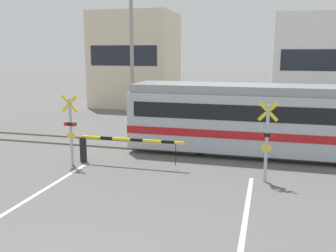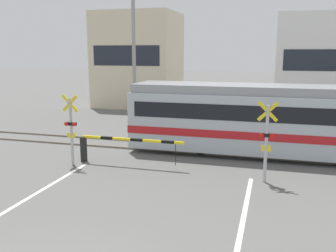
# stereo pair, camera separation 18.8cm
# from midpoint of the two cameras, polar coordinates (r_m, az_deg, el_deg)

# --- Properties ---
(rail_track_near) EXTENTS (50.00, 0.10, 0.08)m
(rail_track_near) POSITION_cam_midpoint_polar(r_m,az_deg,el_deg) (16.53, 2.25, -3.98)
(rail_track_near) COLOR #6B6051
(rail_track_near) RESTS_ON ground_plane
(rail_track_far) EXTENTS (50.00, 0.10, 0.08)m
(rail_track_far) POSITION_cam_midpoint_polar(r_m,az_deg,el_deg) (17.89, 3.34, -2.82)
(rail_track_far) COLOR #6B6051
(rail_track_far) RESTS_ON ground_plane
(commuter_train) EXTENTS (16.46, 2.70, 3.01)m
(commuter_train) POSITION_cam_midpoint_polar(r_m,az_deg,el_deg) (16.62, 23.41, 0.73)
(commuter_train) COLOR #ADB7C1
(commuter_train) RESTS_ON ground_plane
(crossing_barrier_near) EXTENTS (4.27, 0.20, 1.10)m
(crossing_barrier_near) POSITION_cam_midpoint_polar(r_m,az_deg,el_deg) (14.92, -8.36, -2.76)
(crossing_barrier_near) COLOR black
(crossing_barrier_near) RESTS_ON ground_plane
(crossing_barrier_far) EXTENTS (4.27, 0.20, 1.10)m
(crossing_barrier_far) POSITION_cam_midpoint_polar(r_m,az_deg,el_deg) (19.40, 11.24, 0.41)
(crossing_barrier_far) COLOR black
(crossing_barrier_far) RESTS_ON ground_plane
(crossing_signal_left) EXTENTS (0.68, 0.15, 2.78)m
(crossing_signal_left) POSITION_cam_midpoint_polar(r_m,az_deg,el_deg) (14.92, -14.20, -0.12)
(crossing_signal_left) COLOR #B2B2B7
(crossing_signal_left) RESTS_ON ground_plane
(crossing_signal_right) EXTENTS (0.68, 0.15, 2.78)m
(crossing_signal_right) POSITION_cam_midpoint_polar(r_m,az_deg,el_deg) (12.96, 15.18, -1.87)
(crossing_signal_right) COLOR #B2B2B7
(crossing_signal_right) RESTS_ON ground_plane
(pedestrian) EXTENTS (0.38, 0.23, 1.72)m
(pedestrian) POSITION_cam_midpoint_polar(r_m,az_deg,el_deg) (21.81, 4.12, 2.30)
(pedestrian) COLOR #23232D
(pedestrian) RESTS_ON ground_plane
(building_left_of_street) EXTENTS (6.26, 5.50, 7.44)m
(building_left_of_street) POSITION_cam_midpoint_polar(r_m,az_deg,el_deg) (31.06, -4.32, 10.02)
(building_left_of_street) COLOR beige
(building_left_of_street) RESTS_ON ground_plane
(building_right_of_street) EXTENTS (6.13, 5.50, 6.97)m
(building_right_of_street) POSITION_cam_midpoint_polar(r_m,az_deg,el_deg) (29.34, 22.28, 8.69)
(building_right_of_street) COLOR white
(building_right_of_street) RESTS_ON ground_plane
(utility_pole_streetside) EXTENTS (0.22, 0.22, 8.62)m
(utility_pole_streetside) POSITION_cam_midpoint_polar(r_m,az_deg,el_deg) (23.00, -4.98, 11.03)
(utility_pole_streetside) COLOR gray
(utility_pole_streetside) RESTS_ON ground_plane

